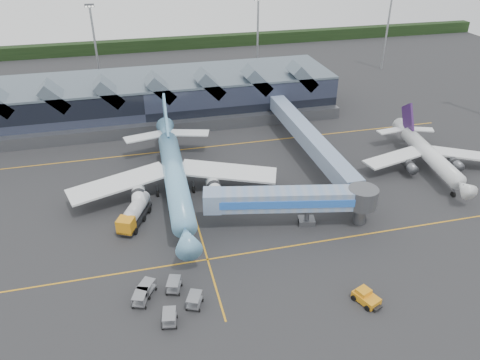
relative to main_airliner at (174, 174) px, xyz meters
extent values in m
plane|color=#262629|center=(2.08, -11.06, -3.95)|extent=(260.00, 260.00, 0.00)
cube|color=orange|center=(2.08, -19.06, -3.95)|extent=(120.00, 0.25, 0.01)
cube|color=orange|center=(2.08, 16.94, -3.95)|extent=(120.00, 0.25, 0.01)
cube|color=orange|center=(2.08, -1.06, -3.95)|extent=(0.25, 60.00, 0.01)
cube|color=black|center=(2.08, 98.94, -1.95)|extent=(260.00, 4.00, 4.00)
cube|color=black|center=(-2.92, 36.94, 0.55)|extent=(90.00, 20.00, 9.00)
cube|color=slate|center=(-2.92, 36.94, 5.25)|extent=(90.00, 20.00, 0.60)
cube|color=#595B61|center=(-2.92, 25.94, -2.65)|extent=(90.00, 2.50, 2.60)
cube|color=slate|center=(-20.92, 29.94, 5.35)|extent=(6.43, 6.00, 6.43)
cube|color=slate|center=(-9.92, 29.94, 5.35)|extent=(6.43, 6.00, 6.43)
cube|color=slate|center=(1.08, 29.94, 5.35)|extent=(6.43, 6.00, 6.43)
cube|color=slate|center=(12.08, 29.94, 5.35)|extent=(6.43, 6.00, 6.43)
cube|color=slate|center=(23.08, 29.94, 5.35)|extent=(6.43, 6.00, 6.43)
cube|color=slate|center=(34.08, 29.94, 5.35)|extent=(6.43, 6.00, 6.43)
cylinder|color=gray|center=(-12.92, 60.94, 7.05)|extent=(0.56, 0.56, 22.00)
cube|color=#595B61|center=(-12.92, 60.94, 18.05)|extent=(2.40, 0.50, 0.90)
cylinder|color=gray|center=(32.08, 60.94, 7.05)|extent=(0.56, 0.56, 22.00)
cylinder|color=gray|center=(72.08, 58.94, 7.05)|extent=(0.56, 0.56, 22.00)
cylinder|color=#67A0D2|center=(-0.04, -1.36, 0.02)|extent=(4.63, 29.91, 3.68)
cone|color=#67A0D2|center=(-0.60, -18.81, 0.02)|extent=(3.84, 5.22, 3.68)
cube|color=black|center=(-0.63, -19.45, 0.79)|extent=(1.41, 0.38, 0.48)
cone|color=#67A0D2|center=(0.54, 16.94, 0.29)|extent=(3.89, 6.93, 3.68)
cube|color=white|center=(-9.40, 0.18, -0.63)|extent=(17.60, 9.97, 1.21)
cube|color=white|center=(9.40, -0.43, -0.63)|extent=(17.60, 10.88, 1.21)
cylinder|color=white|center=(-6.38, -3.29, -1.55)|extent=(2.44, 5.18, 2.28)
cylinder|color=white|center=(6.15, -3.69, -1.55)|extent=(2.44, 5.18, 2.28)
cube|color=#67A0D2|center=(0.49, 15.23, 4.13)|extent=(0.74, 9.42, 10.13)
cube|color=white|center=(-4.02, 15.81, 0.29)|extent=(8.12, 4.53, 0.24)
cube|color=white|center=(5.03, 15.51, 0.29)|extent=(8.19, 4.96, 0.24)
cylinder|color=#595B61|center=(-0.50, -15.40, -2.89)|extent=(0.27, 0.27, 2.13)
cylinder|color=#595B61|center=(-3.13, 0.02, -2.89)|extent=(0.27, 0.27, 2.13)
cylinder|color=#595B61|center=(3.12, -0.19, -2.89)|extent=(0.27, 0.27, 2.13)
cylinder|color=black|center=(-0.50, -15.40, -3.57)|extent=(0.48, 1.38, 1.36)
cylinder|color=white|center=(47.72, -3.24, -0.86)|extent=(5.36, 20.26, 2.87)
cone|color=white|center=(46.25, -14.90, -0.86)|extent=(3.27, 3.77, 2.87)
cube|color=black|center=(46.20, -15.32, -0.26)|extent=(1.12, 0.47, 0.48)
cone|color=white|center=(49.27, 8.99, -0.64)|extent=(3.42, 4.91, 2.87)
cube|color=white|center=(41.19, -1.49, -1.36)|extent=(12.41, 5.89, 0.96)
cube|color=white|center=(54.49, -3.17, -1.36)|extent=(12.38, 8.45, 0.96)
cylinder|color=#595B61|center=(43.11, -4.10, -2.08)|extent=(2.19, 3.63, 1.78)
cylinder|color=#595B61|center=(51.98, -5.22, -2.08)|extent=(2.19, 3.63, 1.78)
cube|color=#371A4F|center=(49.13, 7.85, 2.01)|extent=(1.23, 6.44, 6.99)
cube|color=white|center=(45.96, 8.54, -0.64)|extent=(5.66, 2.64, 0.24)
cube|color=white|center=(52.36, 7.73, -0.64)|extent=(5.82, 3.85, 0.24)
cylinder|color=#595B61|center=(46.54, -12.62, -3.12)|extent=(0.27, 0.27, 1.66)
cylinder|color=#595B61|center=(45.42, -2.08, -3.12)|extent=(0.27, 0.27, 1.66)
cylinder|color=#595B61|center=(50.25, -2.69, -3.12)|extent=(0.27, 0.27, 1.66)
cylinder|color=black|center=(46.54, -12.62, -3.65)|extent=(0.56, 1.11, 1.06)
cube|color=#708EBA|center=(15.78, -13.53, 0.70)|extent=(21.22, 7.41, 3.05)
cube|color=blue|center=(15.45, -15.12, 0.70)|extent=(20.60, 4.45, 1.26)
cube|color=#708EBA|center=(4.47, -11.15, 0.70)|extent=(3.37, 3.85, 3.15)
cylinder|color=#595B61|center=(18.87, -14.18, -1.62)|extent=(0.74, 0.74, 4.65)
cube|color=#595B61|center=(18.87, -14.18, -3.48)|extent=(2.90, 2.58, 0.95)
cylinder|color=black|center=(17.84, -13.96, -3.58)|extent=(0.61, 1.01, 0.95)
cylinder|color=black|center=(19.90, -14.39, -3.58)|extent=(0.61, 1.01, 0.95)
cylinder|color=#595B61|center=(27.10, -15.91, 0.70)|extent=(4.62, 4.62, 3.15)
cylinder|color=#595B61|center=(27.10, -15.91, -1.62)|extent=(1.89, 1.89, 4.65)
cube|color=black|center=(-7.33, -7.21, -3.21)|extent=(5.90, 9.14, 0.50)
cube|color=orange|center=(-8.74, -10.29, -2.16)|extent=(3.08, 2.98, 2.19)
cube|color=black|center=(-9.07, -11.01, -1.66)|extent=(2.05, 1.05, 1.00)
cylinder|color=#B7B6BB|center=(-6.83, -6.13, -1.86)|extent=(4.48, 6.20, 2.29)
sphere|color=#B7B6BB|center=(-5.63, -3.50, -1.86)|extent=(2.19, 2.19, 2.19)
sphere|color=#B7B6BB|center=(-8.03, -8.75, -1.86)|extent=(2.19, 2.19, 2.19)
cylinder|color=black|center=(-9.70, -9.41, -3.45)|extent=(0.73, 1.05, 1.00)
cylinder|color=black|center=(-7.44, -10.45, -3.45)|extent=(0.73, 1.05, 1.00)
cylinder|color=black|center=(-8.25, -6.24, -3.45)|extent=(0.73, 1.05, 1.00)
cylinder|color=black|center=(-5.99, -7.28, -3.45)|extent=(0.73, 1.05, 1.00)
cylinder|color=black|center=(-7.22, -3.98, -3.45)|extent=(0.73, 1.05, 1.00)
cylinder|color=black|center=(-4.95, -5.02, -3.45)|extent=(0.73, 1.05, 1.00)
cube|color=orange|center=(19.98, -32.09, -3.31)|extent=(3.09, 3.79, 0.91)
cube|color=orange|center=(19.78, -31.58, -2.63)|extent=(2.07, 1.97, 0.64)
cube|color=black|center=(20.63, -33.69, -3.54)|extent=(1.45, 1.15, 0.27)
cylinder|color=black|center=(19.42, -33.50, -3.59)|extent=(0.53, 0.78, 0.73)
cylinder|color=black|center=(21.36, -32.71, -3.59)|extent=(0.53, 0.78, 0.73)
cylinder|color=black|center=(18.60, -31.47, -3.59)|extent=(0.53, 0.78, 0.73)
cylinder|color=black|center=(20.54, -30.68, -3.59)|extent=(0.53, 0.78, 0.73)
cube|color=gray|center=(-3.27, -24.18, -3.34)|extent=(2.22, 2.79, 0.17)
cube|color=gray|center=(-3.27, -24.18, -2.29)|extent=(2.22, 2.79, 0.09)
cylinder|color=black|center=(-2.21, -23.60, -3.75)|extent=(0.25, 0.42, 0.40)
cube|color=gray|center=(-1.13, -27.54, -3.34)|extent=(2.39, 2.85, 0.17)
cube|color=gray|center=(-1.13, -27.54, -2.29)|extent=(2.39, 2.85, 0.09)
cylinder|color=black|center=(-0.02, -27.06, -3.75)|extent=(0.28, 0.42, 0.40)
cube|color=gray|center=(-6.75, -23.86, -3.34)|extent=(2.61, 2.88, 0.17)
cube|color=gray|center=(-6.75, -23.86, -2.29)|extent=(2.61, 2.88, 0.09)
cylinder|color=black|center=(-5.58, -23.55, -3.75)|extent=(0.32, 0.41, 0.40)
cube|color=gray|center=(-4.49, -29.68, -3.34)|extent=(1.92, 2.65, 0.17)
cube|color=gray|center=(-4.49, -29.68, -2.29)|extent=(1.92, 2.65, 0.09)
cylinder|color=black|center=(-3.53, -28.94, -3.75)|extent=(0.20, 0.41, 0.40)
cube|color=gray|center=(-7.62, -25.50, -3.34)|extent=(2.27, 2.81, 0.17)
cube|color=gray|center=(-7.62, -25.50, -2.29)|extent=(2.27, 2.81, 0.09)
cylinder|color=black|center=(-6.55, -24.94, -3.75)|extent=(0.26, 0.42, 0.40)
camera|label=1|loc=(-6.04, -70.50, 38.94)|focal=35.00mm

